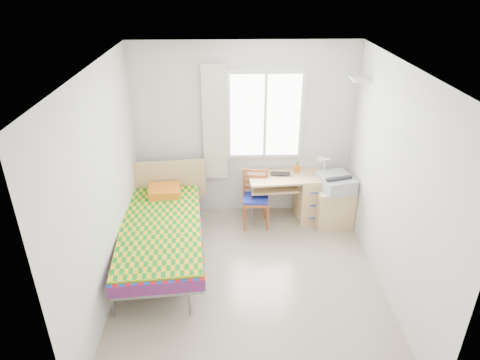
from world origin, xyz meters
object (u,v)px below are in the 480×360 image
Objects in this scene: cabinet at (332,205)px; desk at (306,195)px; chair at (256,195)px; printer at (336,182)px; bed at (162,227)px.

desk is at bearing 151.35° from cabinet.
cabinet is (1.13, -0.02, -0.19)m from chair.
chair is 1.46× the size of cabinet.
desk is at bearing 137.86° from printer.
bed reaches higher than printer.
chair is 1.16m from printer.
chair is (1.26, 0.80, 0.02)m from bed.
bed is at bearing -177.74° from printer.
desk is at bearing 15.72° from chair.
printer reaches higher than desk.
desk is 0.53m from printer.
printer is at bearing -32.16° from desk.
printer is (1.14, -0.06, 0.22)m from chair.
bed is at bearing -167.24° from cabinet.
printer is (0.38, -0.19, 0.31)m from desk.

